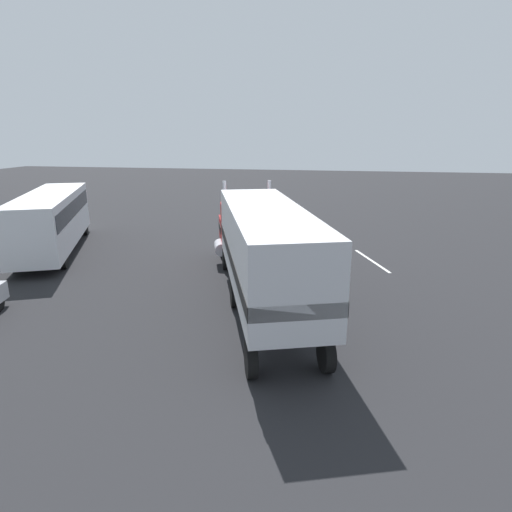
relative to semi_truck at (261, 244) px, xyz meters
The scene contains 6 objects.
ground_plane 6.76m from the semi_truck, 13.05° to the left, with size 120.00×120.00×0.00m, color #232326.
lane_stripe_near 6.62m from the semi_truck, 19.92° to the right, with size 4.40×0.16×0.01m, color silver.
lane_stripe_mid 9.04m from the semi_truck, 34.56° to the right, with size 4.40×0.16×0.01m, color silver.
semi_truck is the anchor object (origin of this frame).
person_bystander 3.34m from the semi_truck, 36.05° to the right, with size 0.34×0.45×1.63m.
parked_bus 14.50m from the semi_truck, 66.27° to the left, with size 11.10×6.75×3.40m.
Camera 1 is at (-22.26, -4.13, 6.72)m, focal length 30.22 mm.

